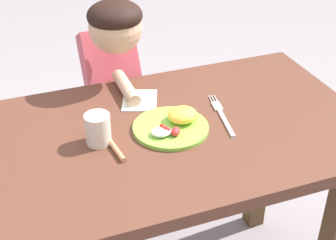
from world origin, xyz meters
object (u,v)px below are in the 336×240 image
object	(u,v)px
plate	(173,124)
spoon	(107,136)
fork	(222,114)
drinking_cup	(98,129)
person	(114,108)

from	to	relation	value
plate	spoon	xyz separation A→B (m)	(-0.20, 0.02, -0.01)
fork	spoon	xyz separation A→B (m)	(-0.36, -0.00, 0.01)
plate	drinking_cup	bearing A→B (deg)	177.81
plate	fork	xyz separation A→B (m)	(0.17, 0.02, -0.01)
plate	fork	bearing A→B (deg)	5.70
spoon	person	distance (m)	0.48
fork	person	distance (m)	0.52
spoon	person	size ratio (longest dim) A/B	0.19
spoon	drinking_cup	distance (m)	0.05
plate	fork	size ratio (longest dim) A/B	0.93
fork	person	size ratio (longest dim) A/B	0.23
person	fork	bearing A→B (deg)	118.73
fork	drinking_cup	world-z (taller)	drinking_cup
spoon	person	bearing A→B (deg)	-22.84
plate	person	distance (m)	0.49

